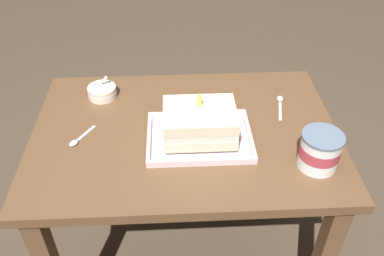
{
  "coord_description": "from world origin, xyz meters",
  "views": [
    {
      "loc": [
        -0.03,
        -1.1,
        1.66
      ],
      "look_at": [
        0.02,
        -0.03,
        0.79
      ],
      "focal_mm": 38.27,
      "sensor_mm": 36.0,
      "label": 1
    }
  ],
  "objects": [
    {
      "name": "ground_plane",
      "position": [
        0.0,
        0.0,
        0.0
      ],
      "size": [
        8.0,
        8.0,
        0.0
      ],
      "primitive_type": "plane",
      "color": "#4C3D2D"
    },
    {
      "name": "dining_table",
      "position": [
        0.0,
        0.0,
        0.64
      ],
      "size": [
        1.06,
        0.73,
        0.76
      ],
      "color": "brown",
      "rests_on": "ground_plane"
    },
    {
      "name": "foil_tray",
      "position": [
        0.05,
        -0.05,
        0.77
      ],
      "size": [
        0.35,
        0.26,
        0.02
      ],
      "color": "silver",
      "rests_on": "dining_table"
    },
    {
      "name": "birthday_cake",
      "position": [
        0.05,
        -0.05,
        0.83
      ],
      "size": [
        0.24,
        0.18,
        0.15
      ],
      "color": "beige",
      "rests_on": "foil_tray"
    },
    {
      "name": "bowl_stack",
      "position": [
        -0.31,
        0.22,
        0.78
      ],
      "size": [
        0.11,
        0.11,
        0.08
      ],
      "color": "silver",
      "rests_on": "dining_table"
    },
    {
      "name": "ice_cream_tub",
      "position": [
        0.41,
        -0.19,
        0.82
      ],
      "size": [
        0.13,
        0.13,
        0.12
      ],
      "color": "white",
      "rests_on": "dining_table"
    },
    {
      "name": "serving_spoon_near_tray",
      "position": [
        -0.37,
        -0.04,
        0.76
      ],
      "size": [
        0.08,
        0.11,
        0.01
      ],
      "color": "silver",
      "rests_on": "dining_table"
    },
    {
      "name": "serving_spoon_by_bowls",
      "position": [
        0.37,
        0.15,
        0.76
      ],
      "size": [
        0.05,
        0.15,
        0.01
      ],
      "color": "silver",
      "rests_on": "dining_table"
    }
  ]
}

